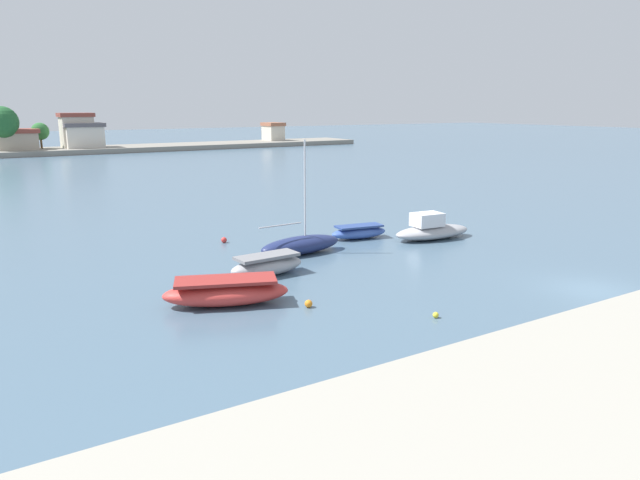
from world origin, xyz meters
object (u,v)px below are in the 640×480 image
at_px(moored_boat_3, 359,232).
at_px(mooring_buoy_1, 436,315).
at_px(moored_boat_0, 226,292).
at_px(mooring_buoy_2, 224,240).
at_px(moored_boat_1, 267,265).
at_px(moored_boat_4, 431,230).
at_px(moored_boat_2, 301,245).
at_px(mooring_buoy_0, 309,304).

xyz_separation_m(moored_boat_3, mooring_buoy_1, (-5.96, -13.48, -0.29)).
bearing_deg(moored_boat_0, mooring_buoy_2, 88.80).
bearing_deg(mooring_buoy_2, mooring_buoy_1, -83.74).
bearing_deg(moored_boat_0, moored_boat_3, 52.62).
bearing_deg(mooring_buoy_1, moored_boat_1, 107.65).
distance_m(moored_boat_4, mooring_buoy_2, 13.15).
relative_size(moored_boat_3, moored_boat_4, 0.70).
xyz_separation_m(moored_boat_1, moored_boat_4, (12.72, 1.83, 0.08)).
distance_m(moored_boat_2, mooring_buoy_1, 12.02).
bearing_deg(moored_boat_0, moored_boat_2, 61.18).
bearing_deg(moored_boat_1, mooring_buoy_1, -75.45).
xyz_separation_m(moored_boat_1, moored_boat_3, (8.86, 4.38, -0.09)).
relative_size(moored_boat_0, mooring_buoy_1, 23.22).
distance_m(moored_boat_0, moored_boat_2, 9.38).
bearing_deg(moored_boat_0, mooring_buoy_0, -16.81).
height_order(moored_boat_2, moored_boat_4, moored_boat_2).
xyz_separation_m(moored_boat_3, mooring_buoy_0, (-9.63, -9.68, -0.25)).
height_order(moored_boat_0, moored_boat_4, moored_boat_4).
xyz_separation_m(moored_boat_1, mooring_buoy_1, (2.90, -9.10, -0.39)).
relative_size(mooring_buoy_0, mooring_buoy_2, 0.92).
height_order(moored_boat_1, moored_boat_2, moored_boat_2).
height_order(moored_boat_0, mooring_buoy_0, moored_boat_0).
bearing_deg(moored_boat_4, mooring_buoy_0, -146.73).
xyz_separation_m(moored_boat_2, mooring_buoy_0, (-4.44, -8.18, -0.37)).
distance_m(moored_boat_0, mooring_buoy_1, 8.83).
bearing_deg(moored_boat_4, moored_boat_1, -166.38).
bearing_deg(moored_boat_2, mooring_buoy_2, 114.56).
height_order(moored_boat_0, moored_boat_1, moored_boat_0).
xyz_separation_m(moored_boat_4, mooring_buoy_2, (-11.68, 6.02, -0.41)).
height_order(moored_boat_3, moored_boat_4, moored_boat_4).
distance_m(moored_boat_2, mooring_buoy_2, 5.62).
distance_m(moored_boat_1, mooring_buoy_2, 7.92).
relative_size(moored_boat_1, mooring_buoy_2, 11.31).
height_order(moored_boat_0, moored_boat_3, moored_boat_0).
bearing_deg(mooring_buoy_1, mooring_buoy_0, 133.94).
bearing_deg(mooring_buoy_0, mooring_buoy_2, 82.15).
bearing_deg(moored_boat_4, moored_boat_3, 151.98).
relative_size(moored_boat_1, moored_boat_4, 0.73).
relative_size(moored_boat_2, moored_boat_4, 1.16).
relative_size(mooring_buoy_1, mooring_buoy_2, 0.68).
distance_m(moored_boat_0, mooring_buoy_2, 11.86).
xyz_separation_m(mooring_buoy_1, mooring_buoy_2, (-1.86, 16.95, 0.06)).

